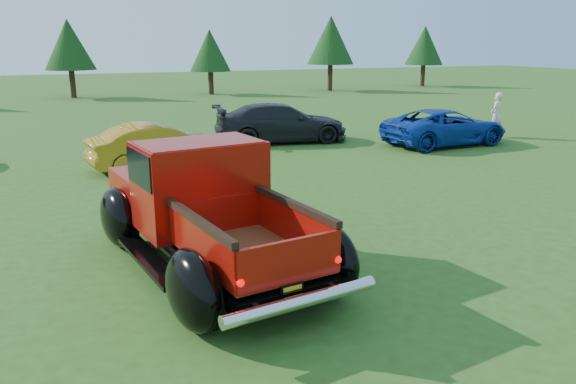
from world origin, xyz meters
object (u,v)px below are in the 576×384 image
object	(u,v)px
tree_east	(331,40)
show_car_yellow	(158,146)
spectator	(496,115)
show_car_grey	(281,123)
show_car_blue	(445,127)
tree_mid_right	(210,51)
tree_far_east	(424,46)
pickup_truck	(201,205)
tree_mid_left	(69,45)

from	to	relation	value
tree_east	show_car_yellow	size ratio (longest dim) A/B	1.36
tree_east	spectator	distance (m)	21.77
show_car_grey	show_car_blue	world-z (taller)	show_car_grey
tree_mid_right	show_car_grey	xyz separation A→B (m)	(-2.57, -19.64, -2.27)
tree_far_east	pickup_truck	world-z (taller)	tree_far_east
pickup_truck	show_car_grey	xyz separation A→B (m)	(5.52, 10.27, -0.27)
tree_mid_right	show_car_yellow	xyz separation A→B (m)	(-7.50, -22.34, -2.32)
tree_east	show_car_grey	bearing A→B (deg)	-121.14
tree_mid_left	pickup_truck	bearing A→B (deg)	-88.30
tree_mid_right	show_car_yellow	bearing A→B (deg)	-108.56
tree_mid_right	tree_mid_left	bearing A→B (deg)	173.66
show_car_yellow	show_car_grey	bearing A→B (deg)	-70.89
spectator	tree_mid_right	bearing A→B (deg)	-105.55
tree_east	spectator	size ratio (longest dim) A/B	3.15
tree_far_east	tree_east	bearing A→B (deg)	-173.66
tree_mid_left	spectator	bearing A→B (deg)	-57.55
tree_mid_left	show_car_grey	distance (m)	21.79
tree_mid_left	tree_far_east	size ratio (longest dim) A/B	1.04
tree_mid_left	tree_east	bearing A→B (deg)	-4.76
show_car_yellow	tree_mid_right	bearing A→B (deg)	-28.13
tree_mid_right	spectator	distance (m)	22.59
show_car_yellow	show_car_grey	size ratio (longest dim) A/B	0.82
show_car_blue	show_car_yellow	bearing A→B (deg)	85.99
pickup_truck	spectator	xyz separation A→B (m)	(13.58, 8.10, -0.12)
tree_mid_left	tree_mid_right	bearing A→B (deg)	-6.34
show_car_blue	tree_east	bearing A→B (deg)	-19.66
pickup_truck	spectator	world-z (taller)	pickup_truck
tree_mid_left	show_car_blue	xyz separation A→B (m)	(11.65, -23.43, -2.74)
pickup_truck	show_car_blue	distance (m)	13.09
pickup_truck	show_car_yellow	distance (m)	7.60
tree_east	tree_far_east	world-z (taller)	tree_east
show_car_blue	spectator	world-z (taller)	spectator
show_car_grey	tree_far_east	bearing A→B (deg)	-36.91
tree_far_east	tree_mid_left	bearing A→B (deg)	178.94
tree_mid_left	tree_east	world-z (taller)	tree_east
tree_east	spectator	xyz separation A→B (m)	(-3.50, -21.31, -2.80)
show_car_yellow	spectator	distance (m)	13.01
show_car_yellow	show_car_blue	world-z (taller)	show_car_yellow
tree_far_east	pickup_truck	distance (m)	40.13
tree_mid_right	tree_east	distance (m)	9.04
tree_mid_left	show_car_blue	world-z (taller)	tree_mid_left
tree_far_east	spectator	xyz separation A→B (m)	(-12.50, -22.31, -2.39)
tree_mid_right	show_car_blue	bearing A→B (deg)	-83.26
tree_mid_left	spectator	xyz separation A→B (m)	(14.50, -22.81, -2.53)
tree_east	tree_far_east	size ratio (longest dim) A/B	1.12
show_car_grey	pickup_truck	bearing A→B (deg)	160.44
tree_mid_left	pickup_truck	distance (m)	31.02
tree_mid_right	tree_east	size ratio (longest dim) A/B	0.81
tree_east	show_car_blue	distance (m)	23.03
tree_east	show_car_grey	distance (m)	22.56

